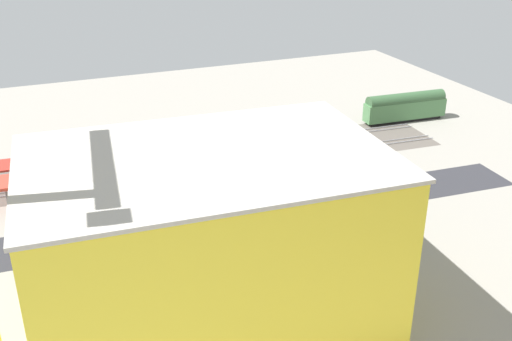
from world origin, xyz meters
The scene contains 26 objects.
ground_plane centered at (0.00, 0.00, 0.00)m, with size 156.92×156.92×0.00m, color gray.
rail_bed centered at (0.00, -18.71, 0.00)m, with size 98.08×14.92×0.01m, color #5B544C.
street_asphalt centered at (0.00, 2.82, 0.00)m, with size 98.08×9.00×0.01m, color #2D2D33.
track_rails centered at (0.00, -18.71, 0.18)m, with size 97.90×14.48×0.12m.
platform_canopy_near centered at (0.29, -10.59, 4.12)m, with size 60.85×8.87×4.40m.
platform_canopy_far centered at (-0.60, -18.39, 3.64)m, with size 60.87×8.51×3.84m.
locomotive centered at (-25.45, -22.17, 1.83)m, with size 13.92×3.63×5.17m.
passenger_coach centered at (-49.69, -22.17, 3.15)m, with size 17.95×4.04×6.00m.
freight_coach_far centered at (15.96, -15.25, 3.29)m, with size 16.44×4.07×6.26m.
parked_car_0 centered at (-26.05, -1.17, 0.79)m, with size 4.57×2.21×1.79m.
parked_car_1 centered at (-19.77, -0.28, 0.78)m, with size 4.11×1.94×1.78m.
parked_car_2 centered at (-13.06, -0.87, 0.76)m, with size 4.73×2.29×1.71m.
parked_car_3 centered at (-6.85, -0.32, 0.78)m, with size 4.13×2.01×1.73m.
parked_car_4 centered at (-1.50, -0.17, 0.73)m, with size 4.41×2.25×1.63m.
parked_car_5 centered at (4.90, -0.79, 0.80)m, with size 4.60×1.93×1.80m.
construction_building centered at (7.61, 24.28, 9.69)m, with size 35.20×23.02×19.38m, color yellow.
construction_roof_slab centered at (7.61, 24.28, 19.58)m, with size 35.80×23.62×0.40m, color #B7B2A8.
box_truck_0 centered at (-7.21, 7.03, 1.60)m, with size 9.36×2.79×3.27m.
box_truck_1 centered at (18.33, 8.39, 1.71)m, with size 9.23×2.49×3.51m.
box_truck_2 centered at (-5.09, 5.80, 1.66)m, with size 10.25×3.84×3.32m.
street_tree_0 centered at (-19.76, 8.73, 4.53)m, with size 4.41×4.41×6.76m.
street_tree_1 centered at (-21.06, 7.62, 5.38)m, with size 5.34×5.34×8.07m.
street_tree_2 centered at (9.21, 7.84, 5.04)m, with size 5.64×5.64×7.88m.
street_tree_3 centered at (17.99, 8.37, 5.53)m, with size 6.31×6.31×8.70m.
street_tree_4 centered at (-3.91, 7.73, 5.26)m, with size 5.52×5.52×8.02m.
traffic_light centered at (1.13, -1.99, 4.23)m, with size 0.50×0.36×6.38m.
Camera 1 is at (23.39, 75.66, 42.65)m, focal length 42.33 mm.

